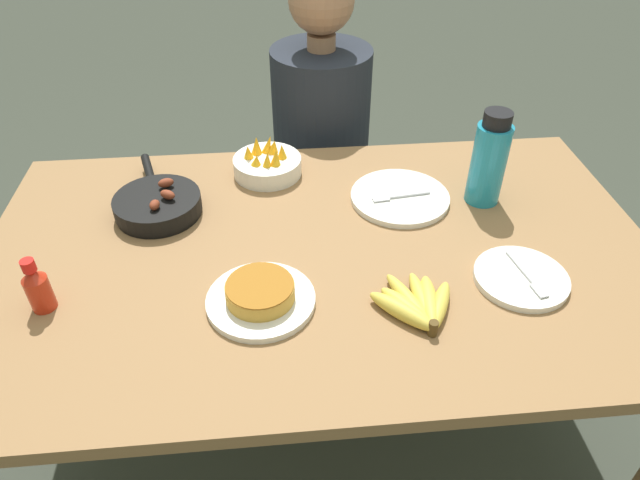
{
  "coord_description": "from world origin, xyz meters",
  "views": [
    {
      "loc": [
        -0.1,
        -1.07,
        1.62
      ],
      "look_at": [
        0.0,
        0.0,
        0.77
      ],
      "focal_mm": 32.0,
      "sensor_mm": 36.0,
      "label": 1
    }
  ],
  "objects_px": {
    "fruit_bowl_mango": "(267,164)",
    "empty_plate_near_front": "(521,278)",
    "banana_bunch": "(418,306)",
    "person_figure": "(321,172)",
    "frittata_plate_center": "(260,296)",
    "empty_plate_far_left": "(400,197)",
    "skillet": "(158,204)",
    "water_bottle": "(489,160)",
    "hot_sauce_bottle": "(38,288)"
  },
  "relations": [
    {
      "from": "frittata_plate_center",
      "to": "empty_plate_near_front",
      "type": "height_order",
      "value": "frittata_plate_center"
    },
    {
      "from": "skillet",
      "to": "person_figure",
      "type": "relative_size",
      "value": 0.29
    },
    {
      "from": "skillet",
      "to": "water_bottle",
      "type": "xyz_separation_m",
      "value": [
        0.87,
        -0.02,
        0.1
      ]
    },
    {
      "from": "frittata_plate_center",
      "to": "empty_plate_near_front",
      "type": "distance_m",
      "value": 0.59
    },
    {
      "from": "frittata_plate_center",
      "to": "empty_plate_far_left",
      "type": "distance_m",
      "value": 0.53
    },
    {
      "from": "banana_bunch",
      "to": "empty_plate_near_front",
      "type": "bearing_deg",
      "value": 16.11
    },
    {
      "from": "empty_plate_near_front",
      "to": "person_figure",
      "type": "xyz_separation_m",
      "value": [
        -0.37,
        0.89,
        -0.24
      ]
    },
    {
      "from": "frittata_plate_center",
      "to": "skillet",
      "type": "bearing_deg",
      "value": 125.89
    },
    {
      "from": "banana_bunch",
      "to": "fruit_bowl_mango",
      "type": "distance_m",
      "value": 0.66
    },
    {
      "from": "empty_plate_far_left",
      "to": "person_figure",
      "type": "height_order",
      "value": "person_figure"
    },
    {
      "from": "empty_plate_far_left",
      "to": "person_figure",
      "type": "xyz_separation_m",
      "value": [
        -0.16,
        0.54,
        -0.24
      ]
    },
    {
      "from": "frittata_plate_center",
      "to": "fruit_bowl_mango",
      "type": "bearing_deg",
      "value": 87.11
    },
    {
      "from": "fruit_bowl_mango",
      "to": "banana_bunch",
      "type": "bearing_deg",
      "value": -62.46
    },
    {
      "from": "empty_plate_near_front",
      "to": "hot_sauce_bottle",
      "type": "xyz_separation_m",
      "value": [
        -1.06,
        0.02,
        0.05
      ]
    },
    {
      "from": "frittata_plate_center",
      "to": "empty_plate_far_left",
      "type": "xyz_separation_m",
      "value": [
        0.38,
        0.36,
        -0.01
      ]
    },
    {
      "from": "empty_plate_far_left",
      "to": "banana_bunch",
      "type": "bearing_deg",
      "value": -96.51
    },
    {
      "from": "fruit_bowl_mango",
      "to": "skillet",
      "type": "bearing_deg",
      "value": -149.94
    },
    {
      "from": "banana_bunch",
      "to": "person_figure",
      "type": "distance_m",
      "value": 1.0
    },
    {
      "from": "empty_plate_near_front",
      "to": "fruit_bowl_mango",
      "type": "xyz_separation_m",
      "value": [
        -0.56,
        0.52,
        0.03
      ]
    },
    {
      "from": "skillet",
      "to": "frittata_plate_center",
      "type": "relative_size",
      "value": 1.47
    },
    {
      "from": "empty_plate_near_front",
      "to": "banana_bunch",
      "type": "bearing_deg",
      "value": -163.89
    },
    {
      "from": "empty_plate_far_left",
      "to": "person_figure",
      "type": "bearing_deg",
      "value": 106.78
    },
    {
      "from": "skillet",
      "to": "fruit_bowl_mango",
      "type": "relative_size",
      "value": 1.79
    },
    {
      "from": "banana_bunch",
      "to": "fruit_bowl_mango",
      "type": "bearing_deg",
      "value": 117.54
    },
    {
      "from": "hot_sauce_bottle",
      "to": "skillet",
      "type": "bearing_deg",
      "value": 58.61
    },
    {
      "from": "skillet",
      "to": "empty_plate_far_left",
      "type": "xyz_separation_m",
      "value": [
        0.65,
        -0.0,
        -0.02
      ]
    },
    {
      "from": "water_bottle",
      "to": "person_figure",
      "type": "height_order",
      "value": "person_figure"
    },
    {
      "from": "hot_sauce_bottle",
      "to": "person_figure",
      "type": "bearing_deg",
      "value": 51.86
    },
    {
      "from": "empty_plate_far_left",
      "to": "hot_sauce_bottle",
      "type": "height_order",
      "value": "hot_sauce_bottle"
    },
    {
      "from": "empty_plate_near_front",
      "to": "empty_plate_far_left",
      "type": "bearing_deg",
      "value": 121.09
    },
    {
      "from": "skillet",
      "to": "water_bottle",
      "type": "height_order",
      "value": "water_bottle"
    },
    {
      "from": "frittata_plate_center",
      "to": "person_figure",
      "type": "xyz_separation_m",
      "value": [
        0.22,
        0.9,
        -0.26
      ]
    },
    {
      "from": "banana_bunch",
      "to": "water_bottle",
      "type": "xyz_separation_m",
      "value": [
        0.27,
        0.4,
        0.11
      ]
    },
    {
      "from": "banana_bunch",
      "to": "skillet",
      "type": "relative_size",
      "value": 0.58
    },
    {
      "from": "skillet",
      "to": "fruit_bowl_mango",
      "type": "distance_m",
      "value": 0.34
    },
    {
      "from": "fruit_bowl_mango",
      "to": "person_figure",
      "type": "height_order",
      "value": "person_figure"
    },
    {
      "from": "empty_plate_far_left",
      "to": "hot_sauce_bottle",
      "type": "xyz_separation_m",
      "value": [
        -0.85,
        -0.33,
        0.05
      ]
    },
    {
      "from": "fruit_bowl_mango",
      "to": "water_bottle",
      "type": "bearing_deg",
      "value": -18.0
    },
    {
      "from": "banana_bunch",
      "to": "hot_sauce_bottle",
      "type": "distance_m",
      "value": 0.81
    },
    {
      "from": "fruit_bowl_mango",
      "to": "person_figure",
      "type": "xyz_separation_m",
      "value": [
        0.19,
        0.37,
        -0.27
      ]
    },
    {
      "from": "frittata_plate_center",
      "to": "empty_plate_near_front",
      "type": "bearing_deg",
      "value": 1.62
    },
    {
      "from": "banana_bunch",
      "to": "empty_plate_far_left",
      "type": "relative_size",
      "value": 0.76
    },
    {
      "from": "banana_bunch",
      "to": "empty_plate_far_left",
      "type": "bearing_deg",
      "value": 83.49
    },
    {
      "from": "water_bottle",
      "to": "hot_sauce_bottle",
      "type": "relative_size",
      "value": 1.96
    },
    {
      "from": "person_figure",
      "to": "skillet",
      "type": "bearing_deg",
      "value": -131.76
    },
    {
      "from": "fruit_bowl_mango",
      "to": "hot_sauce_bottle",
      "type": "relative_size",
      "value": 1.48
    },
    {
      "from": "fruit_bowl_mango",
      "to": "empty_plate_near_front",
      "type": "bearing_deg",
      "value": -42.41
    },
    {
      "from": "banana_bunch",
      "to": "frittata_plate_center",
      "type": "height_order",
      "value": "frittata_plate_center"
    },
    {
      "from": "empty_plate_near_front",
      "to": "person_figure",
      "type": "bearing_deg",
      "value": 112.74
    },
    {
      "from": "skillet",
      "to": "empty_plate_near_front",
      "type": "distance_m",
      "value": 0.92
    }
  ]
}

